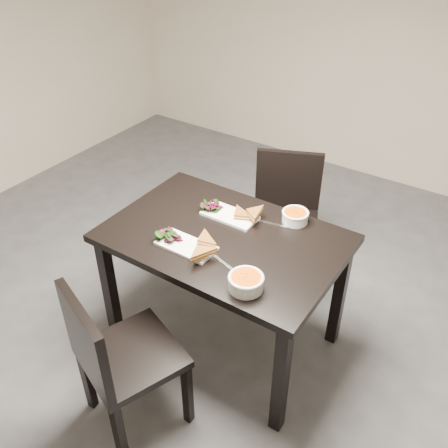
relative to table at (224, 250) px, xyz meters
name	(u,v)px	position (x,y,z in m)	size (l,w,h in m)	color
ground	(209,347)	(-0.03, -0.11, -0.65)	(5.00, 5.00, 0.00)	#47474C
room_shell	(201,13)	(-0.03, -0.11, 1.18)	(5.02, 5.02, 2.81)	beige
table	(224,250)	(0.00, 0.00, 0.00)	(1.20, 0.80, 0.75)	black
chair_near	(115,356)	(-0.10, -0.73, -0.17)	(0.54, 0.54, 0.85)	black
chair_far	(285,211)	(-0.02, 0.74, -0.17)	(0.55, 0.55, 0.85)	black
plate_near	(186,246)	(-0.10, -0.19, 0.11)	(0.30, 0.15, 0.01)	white
sandwich_near	(198,244)	(-0.04, -0.17, 0.14)	(0.15, 0.11, 0.05)	#AE5D24
salad_near	(170,235)	(-0.20, -0.19, 0.13)	(0.09, 0.08, 0.04)	black
soup_bowl_near	(246,282)	(0.30, -0.28, 0.14)	(0.16, 0.16, 0.07)	white
cutlery_near	(226,265)	(0.14, -0.19, 0.10)	(0.18, 0.02, 0.00)	silver
plate_far	(230,215)	(-0.07, 0.16, 0.11)	(0.30, 0.15, 0.01)	white
sandwich_far	(239,216)	(0.00, 0.14, 0.14)	(0.15, 0.11, 0.05)	#AE5D24
salad_far	(214,205)	(-0.17, 0.16, 0.13)	(0.09, 0.08, 0.04)	black
soup_bowl_far	(295,216)	(0.24, 0.31, 0.13)	(0.14, 0.14, 0.06)	white
cutlery_far	(270,223)	(0.15, 0.22, 0.10)	(0.18, 0.02, 0.00)	silver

